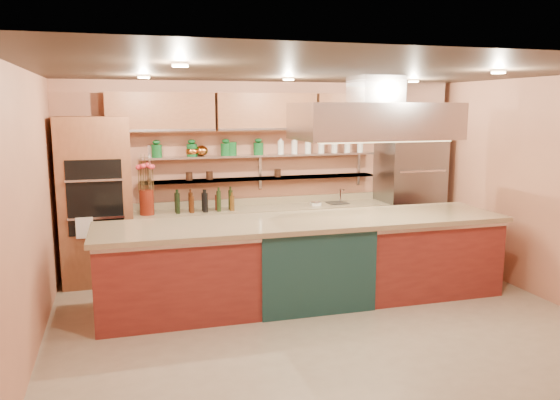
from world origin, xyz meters
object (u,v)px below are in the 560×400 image
object	(u,v)px
island	(306,260)
copper_kettle	(201,151)
refrigerator	(409,193)
kitchen_scale	(316,203)
green_canister	(231,149)
flower_vase	(147,202)

from	to	relation	value
island	copper_kettle	distance (m)	2.36
refrigerator	kitchen_scale	bearing A→B (deg)	179.64
green_canister	flower_vase	bearing A→B (deg)	-170.09
flower_vase	kitchen_scale	distance (m)	2.52
refrigerator	flower_vase	world-z (taller)	refrigerator
island	kitchen_scale	size ratio (longest dim) A/B	34.83
copper_kettle	green_canister	world-z (taller)	green_canister
refrigerator	island	xyz separation A→B (m)	(-2.29, -1.48, -0.53)
refrigerator	copper_kettle	bearing A→B (deg)	176.03
island	copper_kettle	bearing A→B (deg)	121.64
refrigerator	green_canister	distance (m)	2.98
refrigerator	green_canister	size ratio (longest dim) A/B	10.66
kitchen_scale	green_canister	size ratio (longest dim) A/B	0.73
refrigerator	island	size ratio (longest dim) A/B	0.42
refrigerator	flower_vase	xyz separation A→B (m)	(-4.13, 0.01, 0.06)
flower_vase	refrigerator	bearing A→B (deg)	-0.14
copper_kettle	green_canister	bearing A→B (deg)	0.00
kitchen_scale	copper_kettle	size ratio (longest dim) A/B	0.74
green_canister	island	bearing A→B (deg)	-71.43
kitchen_scale	copper_kettle	xyz separation A→B (m)	(-1.70, 0.22, 0.82)
refrigerator	kitchen_scale	distance (m)	1.61
flower_vase	island	bearing A→B (deg)	-39.16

